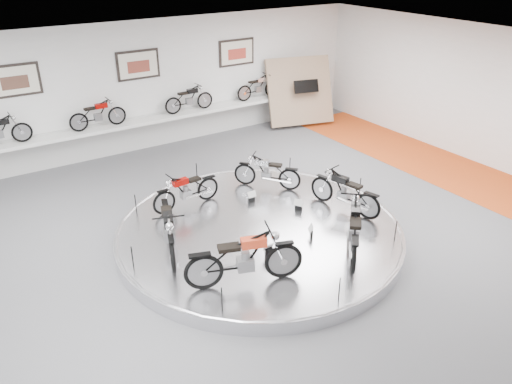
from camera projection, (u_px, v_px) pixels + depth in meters
floor at (267, 244)px, 11.13m from camera, size 16.00×16.00×0.00m
ceiling at (269, 63)px, 9.34m from camera, size 16.00×16.00×0.00m
wall_back at (140, 87)px, 15.47m from camera, size 16.00×0.00×16.00m
wall_right at (500, 101)px, 14.16m from camera, size 0.00×14.00×14.00m
orange_carpet_strip at (460, 174)px, 14.46m from camera, size 2.40×12.60×0.01m
dado_band at (145, 132)px, 16.10m from camera, size 15.68×0.04×1.10m
display_platform at (259, 232)px, 11.29m from camera, size 6.40×6.40×0.30m
platform_rim at (259, 228)px, 11.24m from camera, size 6.40×6.40×0.10m
shelf at (147, 121)px, 15.69m from camera, size 11.00×0.55×0.10m
poster_left at (14, 81)px, 13.41m from camera, size 1.35×0.06×0.88m
poster_center at (138, 65)px, 15.12m from camera, size 1.35×0.06×0.88m
poster_right at (237, 52)px, 16.84m from camera, size 1.35×0.06×0.88m
display_panel at (300, 91)px, 17.88m from camera, size 2.56×1.52×2.30m
shelf_bike_b at (98, 116)px, 14.77m from camera, size 1.22×0.43×0.73m
shelf_bike_c at (189, 100)px, 16.24m from camera, size 1.22×0.43×0.73m
shelf_bike_d at (258, 89)px, 17.56m from camera, size 1.22×0.43×0.73m
bike_a at (267, 172)px, 12.84m from camera, size 1.39×1.48×0.89m
bike_b at (186, 190)px, 11.88m from camera, size 1.55×0.64×0.89m
bike_c at (169, 229)px, 10.11m from camera, size 1.21×1.92×1.07m
bike_d at (244, 258)px, 9.12m from camera, size 2.02×1.27×1.12m
bike_e at (354, 228)px, 10.11m from camera, size 1.75×1.82×1.10m
bike_f at (345, 191)px, 11.73m from camera, size 0.95×1.74×0.97m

